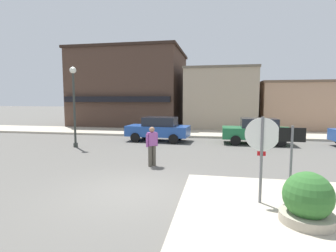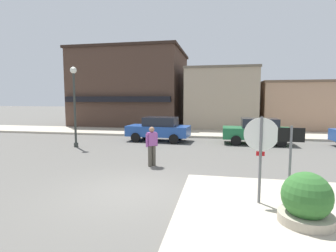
% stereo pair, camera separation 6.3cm
% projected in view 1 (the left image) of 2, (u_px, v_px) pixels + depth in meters
% --- Properties ---
extents(ground_plane, '(160.00, 160.00, 0.00)m').
position_uv_depth(ground_plane, '(132.00, 192.00, 7.70)').
color(ground_plane, '#5B5954').
extents(sidewalk_corner, '(6.40, 4.80, 0.15)m').
position_uv_depth(sidewalk_corner, '(317.00, 215.00, 6.03)').
color(sidewalk_corner, '#B7AD99').
rests_on(sidewalk_corner, ground).
extents(kerb_far, '(80.00, 4.00, 0.15)m').
position_uv_depth(kerb_far, '(185.00, 133.00, 20.47)').
color(kerb_far, '#B7AD99').
rests_on(kerb_far, ground).
extents(stop_sign, '(0.82, 0.08, 2.30)m').
position_uv_depth(stop_sign, '(262.00, 149.00, 6.41)').
color(stop_sign, slate).
rests_on(stop_sign, ground).
extents(one_way_sign, '(0.60, 0.07, 2.10)m').
position_uv_depth(one_way_sign, '(291.00, 158.00, 6.26)').
color(one_way_sign, slate).
rests_on(one_way_sign, ground).
extents(planter, '(1.10, 1.10, 1.23)m').
position_uv_depth(planter, '(307.00, 203.00, 5.45)').
color(planter, '#ADA38E').
rests_on(planter, ground).
extents(lamp_post, '(0.36, 0.36, 4.54)m').
position_uv_depth(lamp_post, '(74.00, 95.00, 14.59)').
color(lamp_post, '#333833').
rests_on(lamp_post, ground).
extents(parked_car_nearest, '(4.11, 2.09, 1.56)m').
position_uv_depth(parked_car_nearest, '(158.00, 129.00, 16.96)').
color(parked_car_nearest, '#234C9E').
rests_on(parked_car_nearest, ground).
extents(parked_car_second, '(4.01, 1.90, 1.56)m').
position_uv_depth(parked_car_second, '(257.00, 131.00, 15.85)').
color(parked_car_second, '#1E6B3D').
rests_on(parked_car_second, ground).
extents(pedestrian_crossing_near, '(0.45, 0.46, 1.61)m').
position_uv_depth(pedestrian_crossing_near, '(152.00, 145.00, 10.58)').
color(pedestrian_crossing_near, '#4C473D').
rests_on(pedestrian_crossing_near, ground).
extents(building_corner_shop, '(10.65, 9.43, 7.60)m').
position_uv_depth(building_corner_shop, '(132.00, 89.00, 27.58)').
color(building_corner_shop, '#473328').
rests_on(building_corner_shop, ground).
extents(building_storefront_left_near, '(6.24, 7.27, 5.45)m').
position_uv_depth(building_storefront_left_near, '(220.00, 99.00, 24.85)').
color(building_storefront_left_near, tan).
rests_on(building_storefront_left_near, ground).
extents(building_storefront_left_mid, '(8.77, 6.15, 4.22)m').
position_uv_depth(building_storefront_left_mid, '(309.00, 106.00, 23.32)').
color(building_storefront_left_mid, tan).
rests_on(building_storefront_left_mid, ground).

